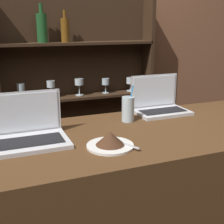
# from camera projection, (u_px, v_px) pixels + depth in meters

# --- Properties ---
(bar_counter) EXTENTS (2.01, 0.70, 0.99)m
(bar_counter) POSITION_uv_depth(u_px,v_px,m) (128.00, 222.00, 1.62)
(bar_counter) COLOR #4C3019
(bar_counter) RESTS_ON ground_plane
(back_wall) EXTENTS (7.00, 0.06, 2.70)m
(back_wall) POSITION_uv_depth(u_px,v_px,m) (66.00, 41.00, 2.47)
(back_wall) COLOR brown
(back_wall) RESTS_ON ground_plane
(back_shelf) EXTENTS (1.24, 0.18, 1.68)m
(back_shelf) POSITION_uv_depth(u_px,v_px,m) (78.00, 101.00, 2.55)
(back_shelf) COLOR #332114
(back_shelf) RESTS_ON ground_plane
(laptop_near) EXTENTS (0.32, 0.24, 0.21)m
(laptop_near) POSITION_uv_depth(u_px,v_px,m) (28.00, 132.00, 1.36)
(laptop_near) COLOR silver
(laptop_near) RESTS_ON bar_counter
(laptop_far) EXTENTS (0.30, 0.20, 0.21)m
(laptop_far) POSITION_uv_depth(u_px,v_px,m) (159.00, 104.00, 1.81)
(laptop_far) COLOR silver
(laptop_far) RESTS_ON bar_counter
(cake_plate) EXTENTS (0.20, 0.20, 0.07)m
(cake_plate) POSITION_uv_depth(u_px,v_px,m) (110.00, 141.00, 1.30)
(cake_plate) COLOR silver
(cake_plate) RESTS_ON bar_counter
(water_glass) EXTENTS (0.07, 0.07, 0.19)m
(water_glass) POSITION_uv_depth(u_px,v_px,m) (128.00, 109.00, 1.64)
(water_glass) COLOR silver
(water_glass) RESTS_ON bar_counter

